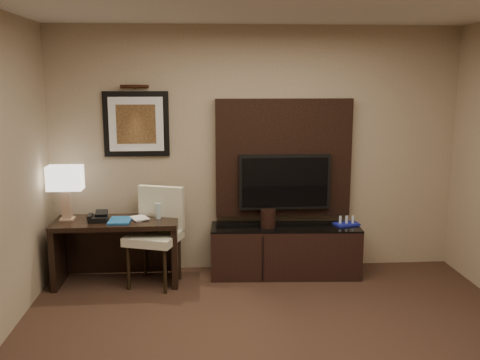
{
  "coord_description": "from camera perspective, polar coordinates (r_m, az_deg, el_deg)",
  "views": [
    {
      "loc": [
        -0.59,
        -3.35,
        2.14
      ],
      "look_at": [
        -0.23,
        1.8,
        1.15
      ],
      "focal_mm": 40.0,
      "sensor_mm": 36.0,
      "label": 1
    }
  ],
  "objects": [
    {
      "name": "wall_back",
      "position": [
        5.94,
        1.71,
        3.2
      ],
      "size": [
        4.5,
        0.01,
        2.7
      ],
      "primitive_type": "cube",
      "color": "tan",
      "rests_on": "floor"
    },
    {
      "name": "desk",
      "position": [
        5.81,
        -12.95,
        -7.45
      ],
      "size": [
        1.28,
        0.55,
        0.68
      ],
      "primitive_type": "cube",
      "rotation": [
        0.0,
        0.0,
        0.0
      ],
      "color": "black",
      "rests_on": "floor"
    },
    {
      "name": "credenza",
      "position": [
        5.92,
        4.83,
        -7.51
      ],
      "size": [
        1.63,
        0.54,
        0.56
      ],
      "primitive_type": "cube",
      "rotation": [
        0.0,
        0.0,
        -0.06
      ],
      "color": "black",
      "rests_on": "floor"
    },
    {
      "name": "tv_wall_panel",
      "position": [
        5.93,
        4.65,
        2.37
      ],
      "size": [
        1.5,
        0.12,
        1.3
      ],
      "primitive_type": "cube",
      "color": "black",
      "rests_on": "wall_back"
    },
    {
      "name": "tv",
      "position": [
        5.87,
        4.76,
        -0.19
      ],
      "size": [
        1.0,
        0.08,
        0.6
      ],
      "primitive_type": "cube",
      "color": "black",
      "rests_on": "tv_wall_panel"
    },
    {
      "name": "artwork",
      "position": [
        5.89,
        -11.0,
        5.88
      ],
      "size": [
        0.7,
        0.04,
        0.7
      ],
      "primitive_type": "cube",
      "color": "black",
      "rests_on": "wall_back"
    },
    {
      "name": "picture_light",
      "position": [
        5.84,
        -11.19,
        9.76
      ],
      "size": [
        0.04,
        0.04,
        0.3
      ],
      "primitive_type": "cylinder",
      "color": "#3A1F12",
      "rests_on": "wall_back"
    },
    {
      "name": "desk_chair",
      "position": [
        5.64,
        -9.19,
        -5.98
      ],
      "size": [
        0.66,
        0.71,
        1.04
      ],
      "primitive_type": null,
      "rotation": [
        0.0,
        0.0,
        -0.33
      ],
      "color": "beige",
      "rests_on": "floor"
    },
    {
      "name": "table_lamp",
      "position": [
        5.81,
        -18.06,
        -1.59
      ],
      "size": [
        0.34,
        0.22,
        0.52
      ],
      "primitive_type": null,
      "rotation": [
        0.0,
        0.0,
        -0.14
      ],
      "color": "tan",
      "rests_on": "desk"
    },
    {
      "name": "desk_phone",
      "position": [
        5.7,
        -14.89,
        -3.82
      ],
      "size": [
        0.2,
        0.18,
        0.1
      ],
      "primitive_type": null,
      "rotation": [
        0.0,
        0.0,
        0.05
      ],
      "color": "black",
      "rests_on": "desk"
    },
    {
      "name": "blue_folder",
      "position": [
        5.66,
        -12.67,
        -4.23
      ],
      "size": [
        0.23,
        0.3,
        0.02
      ],
      "primitive_type": "cube",
      "rotation": [
        0.0,
        0.0,
        -0.03
      ],
      "color": "#165192",
      "rests_on": "desk"
    },
    {
      "name": "book",
      "position": [
        5.65,
        -11.46,
        -3.18
      ],
      "size": [
        0.15,
        0.09,
        0.21
      ],
      "primitive_type": "imported",
      "rotation": [
        0.0,
        0.0,
        0.44
      ],
      "color": "#B8A891",
      "rests_on": "desk"
    },
    {
      "name": "water_bottle",
      "position": [
        5.67,
        -8.74,
        -3.28
      ],
      "size": [
        0.06,
        0.06,
        0.17
      ],
      "primitive_type": "cylinder",
      "rotation": [
        0.0,
        0.0,
        0.08
      ],
      "color": "#A9BEC0",
      "rests_on": "desk"
    },
    {
      "name": "ice_bucket",
      "position": [
        5.77,
        3.01,
        -4.12
      ],
      "size": [
        0.19,
        0.19,
        0.19
      ],
      "primitive_type": "cylinder",
      "rotation": [
        0.0,
        0.0,
        0.11
      ],
      "color": "black",
      "rests_on": "credenza"
    },
    {
      "name": "minibar_tray",
      "position": [
        5.97,
        11.3,
        -4.28
      ],
      "size": [
        0.3,
        0.22,
        0.09
      ],
      "primitive_type": null,
      "rotation": [
        0.0,
        0.0,
        0.28
      ],
      "color": "#161D93",
      "rests_on": "credenza"
    }
  ]
}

